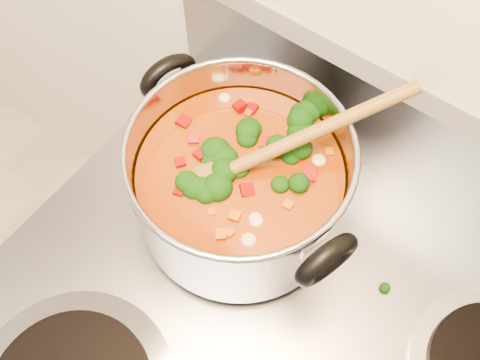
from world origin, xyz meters
name	(u,v)px	position (x,y,z in m)	size (l,w,h in m)	color
stockpot	(240,182)	(-0.11, 1.31, 1.00)	(0.33, 0.27, 0.16)	#A9A9B1
wooden_spoon	(257,158)	(-0.10, 1.32, 1.05)	(0.20, 0.26, 0.11)	olive
cooktop_crumbs	(261,257)	(-0.05, 1.27, 0.92)	(0.32, 0.31, 0.01)	black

